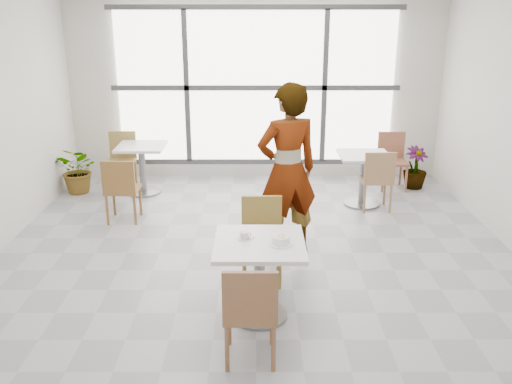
{
  "coord_description": "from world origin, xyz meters",
  "views": [
    {
      "loc": [
        -0.01,
        -5.34,
        2.71
      ],
      "look_at": [
        0.0,
        -0.3,
        1.0
      ],
      "focal_mm": 38.22,
      "sensor_mm": 36.0,
      "label": 1
    }
  ],
  "objects_px": {
    "coffee_cup": "(245,236)",
    "bg_table_right": "(363,172)",
    "bg_chair_left_far": "(122,156)",
    "bg_chair_right_near": "(378,177)",
    "main_table": "(259,265)",
    "bg_chair_left_near": "(121,186)",
    "chair_near": "(250,309)",
    "bg_chair_right_far": "(392,156)",
    "plant_left": "(79,170)",
    "plant_right": "(415,168)",
    "oatmeal_bowl": "(281,240)",
    "person": "(287,171)",
    "bg_table_left": "(142,162)",
    "chair_far": "(262,233)"
  },
  "relations": [
    {
      "from": "person",
      "to": "oatmeal_bowl",
      "type": "bearing_deg",
      "value": 64.12
    },
    {
      "from": "chair_near",
      "to": "bg_chair_left_near",
      "type": "distance_m",
      "value": 3.49
    },
    {
      "from": "coffee_cup",
      "to": "bg_table_left",
      "type": "height_order",
      "value": "coffee_cup"
    },
    {
      "from": "coffee_cup",
      "to": "plant_left",
      "type": "xyz_separation_m",
      "value": [
        -2.6,
        3.51,
        -0.42
      ]
    },
    {
      "from": "chair_near",
      "to": "person",
      "type": "xyz_separation_m",
      "value": [
        0.4,
        2.12,
        0.48
      ]
    },
    {
      "from": "oatmeal_bowl",
      "to": "bg_chair_left_near",
      "type": "bearing_deg",
      "value": 129.45
    },
    {
      "from": "main_table",
      "to": "bg_chair_left_near",
      "type": "height_order",
      "value": "bg_chair_left_near"
    },
    {
      "from": "chair_near",
      "to": "bg_chair_right_far",
      "type": "height_order",
      "value": "same"
    },
    {
      "from": "bg_chair_left_near",
      "to": "bg_chair_left_far",
      "type": "bearing_deg",
      "value": -77.37
    },
    {
      "from": "chair_far",
      "to": "bg_chair_right_far",
      "type": "xyz_separation_m",
      "value": [
        2.08,
        3.06,
        0.0
      ]
    },
    {
      "from": "bg_chair_right_near",
      "to": "person",
      "type": "bearing_deg",
      "value": 45.5
    },
    {
      "from": "bg_table_left",
      "to": "bg_chair_right_near",
      "type": "xyz_separation_m",
      "value": [
        3.41,
        -0.79,
        0.01
      ]
    },
    {
      "from": "coffee_cup",
      "to": "plant_left",
      "type": "relative_size",
      "value": 0.22
    },
    {
      "from": "bg_chair_right_near",
      "to": "bg_chair_left_near",
      "type": "bearing_deg",
      "value": 7.16
    },
    {
      "from": "bg_chair_left_near",
      "to": "bg_table_right",
      "type": "bearing_deg",
      "value": -168.23
    },
    {
      "from": "bg_table_right",
      "to": "bg_chair_left_far",
      "type": "bearing_deg",
      "value": 166.64
    },
    {
      "from": "bg_table_right",
      "to": "plant_right",
      "type": "distance_m",
      "value": 1.25
    },
    {
      "from": "bg_chair_right_near",
      "to": "oatmeal_bowl",
      "type": "bearing_deg",
      "value": 62.6
    },
    {
      "from": "bg_chair_right_near",
      "to": "plant_left",
      "type": "relative_size",
      "value": 1.19
    },
    {
      "from": "person",
      "to": "bg_table_left",
      "type": "height_order",
      "value": "person"
    },
    {
      "from": "bg_chair_right_far",
      "to": "bg_table_left",
      "type": "bearing_deg",
      "value": -175.85
    },
    {
      "from": "plant_left",
      "to": "plant_right",
      "type": "xyz_separation_m",
      "value": [
        5.2,
        0.22,
        -0.03
      ]
    },
    {
      "from": "main_table",
      "to": "plant_left",
      "type": "relative_size",
      "value": 1.1
    },
    {
      "from": "main_table",
      "to": "chair_near",
      "type": "relative_size",
      "value": 0.92
    },
    {
      "from": "chair_far",
      "to": "bg_chair_left_near",
      "type": "relative_size",
      "value": 1.0
    },
    {
      "from": "plant_left",
      "to": "chair_far",
      "type": "bearing_deg",
      "value": -45.35
    },
    {
      "from": "coffee_cup",
      "to": "person",
      "type": "xyz_separation_m",
      "value": [
        0.46,
        1.35,
        0.2
      ]
    },
    {
      "from": "bg_table_left",
      "to": "bg_table_right",
      "type": "distance_m",
      "value": 3.31
    },
    {
      "from": "bg_chair_right_near",
      "to": "plant_right",
      "type": "bearing_deg",
      "value": -128.65
    },
    {
      "from": "chair_far",
      "to": "bg_chair_left_near",
      "type": "distance_m",
      "value": 2.39
    },
    {
      "from": "coffee_cup",
      "to": "bg_chair_right_near",
      "type": "distance_m",
      "value": 3.25
    },
    {
      "from": "person",
      "to": "chair_far",
      "type": "bearing_deg",
      "value": 44.62
    },
    {
      "from": "coffee_cup",
      "to": "bg_table_right",
      "type": "relative_size",
      "value": 0.21
    },
    {
      "from": "bg_chair_left_far",
      "to": "bg_chair_right_near",
      "type": "bearing_deg",
      "value": -16.46
    },
    {
      "from": "plant_right",
      "to": "bg_chair_right_near",
      "type": "bearing_deg",
      "value": -128.65
    },
    {
      "from": "bg_chair_right_far",
      "to": "coffee_cup",
      "type": "bearing_deg",
      "value": -120.7
    },
    {
      "from": "person",
      "to": "bg_chair_left_near",
      "type": "height_order",
      "value": "person"
    },
    {
      "from": "plant_left",
      "to": "bg_table_left",
      "type": "bearing_deg",
      "value": -0.9
    },
    {
      "from": "main_table",
      "to": "bg_chair_right_far",
      "type": "distance_m",
      "value": 4.38
    },
    {
      "from": "person",
      "to": "bg_chair_left_near",
      "type": "distance_m",
      "value": 2.35
    },
    {
      "from": "oatmeal_bowl",
      "to": "main_table",
      "type": "bearing_deg",
      "value": 161.84
    },
    {
      "from": "chair_near",
      "to": "plant_left",
      "type": "distance_m",
      "value": 5.04
    },
    {
      "from": "person",
      "to": "main_table",
      "type": "bearing_deg",
      "value": 56.57
    },
    {
      "from": "chair_near",
      "to": "oatmeal_bowl",
      "type": "height_order",
      "value": "chair_near"
    },
    {
      "from": "oatmeal_bowl",
      "to": "person",
      "type": "height_order",
      "value": "person"
    },
    {
      "from": "main_table",
      "to": "oatmeal_bowl",
      "type": "distance_m",
      "value": 0.33
    },
    {
      "from": "bg_chair_left_far",
      "to": "bg_chair_right_far",
      "type": "relative_size",
      "value": 1.0
    },
    {
      "from": "chair_far",
      "to": "coffee_cup",
      "type": "relative_size",
      "value": 5.47
    },
    {
      "from": "chair_near",
      "to": "bg_table_left",
      "type": "xyz_separation_m",
      "value": [
        -1.68,
        4.27,
        -0.01
      ]
    },
    {
      "from": "coffee_cup",
      "to": "bg_chair_left_near",
      "type": "relative_size",
      "value": 0.18
    }
  ]
}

